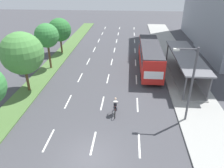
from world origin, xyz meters
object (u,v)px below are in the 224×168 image
object	(u,v)px
median_tree_second	(22,53)
streetlight	(190,81)
median_tree_fourth	(60,30)
bus_shelter	(187,64)
bus	(150,55)
cyclist	(115,107)
median_tree_third	(47,36)

from	to	relation	value
median_tree_second	streetlight	bearing A→B (deg)	-14.62
median_tree_fourth	streetlight	world-z (taller)	streetlight
bus_shelter	bus	world-z (taller)	bus
cyclist	bus	bearing A→B (deg)	70.71
bus_shelter	bus	xyz separation A→B (m)	(-4.28, 2.45, 0.20)
bus	median_tree_third	size ratio (longest dim) A/B	1.89
median_tree_second	median_tree_fourth	distance (m)	12.81
median_tree_third	streetlight	xyz separation A→B (m)	(15.50, -10.51, -0.64)
median_tree_second	bus	bearing A→B (deg)	28.07
median_tree_second	median_tree_third	bearing A→B (deg)	87.65
cyclist	streetlight	bearing A→B (deg)	-3.96
bus	streetlight	size ratio (longest dim) A/B	1.74
median_tree_second	median_tree_third	distance (m)	6.41
bus	cyclist	world-z (taller)	bus
median_tree_second	streetlight	size ratio (longest dim) A/B	0.98
median_tree_fourth	median_tree_second	bearing A→B (deg)	-89.57
bus	median_tree_second	distance (m)	15.58
bus	median_tree_third	xyz separation A→B (m)	(-13.33, -0.85, 2.46)
bus_shelter	median_tree_fourth	world-z (taller)	median_tree_fourth
streetlight	median_tree_third	bearing A→B (deg)	145.86
bus	streetlight	world-z (taller)	streetlight
median_tree_second	bus_shelter	bearing A→B (deg)	15.04
bus_shelter	median_tree_third	xyz separation A→B (m)	(-17.61, 1.60, 2.66)
median_tree_fourth	streetlight	size ratio (longest dim) A/B	0.85
median_tree_third	median_tree_fourth	xyz separation A→B (m)	(-0.36, 6.40, -0.71)
median_tree_third	streetlight	size ratio (longest dim) A/B	0.92
median_tree_fourth	streetlight	distance (m)	23.19
streetlight	bus	bearing A→B (deg)	100.81
median_tree_second	median_tree_third	size ratio (longest dim) A/B	1.07
median_tree_third	cyclist	bearing A→B (deg)	-46.74
bus_shelter	cyclist	size ratio (longest dim) A/B	6.77
cyclist	median_tree_fourth	size ratio (longest dim) A/B	0.33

